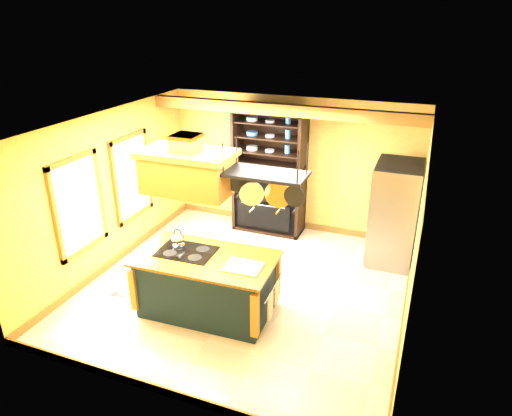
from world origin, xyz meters
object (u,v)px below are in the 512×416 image
Objects in this scene: kitchen_island at (207,284)px; range_hood at (188,169)px; refrigerator at (394,216)px; hutch at (270,186)px; pot_rack at (266,181)px.

range_hood is at bearing 178.26° from kitchen_island.
range_hood is 0.70× the size of refrigerator.
refrigerator is 2.52m from hutch.
pot_rack reaches higher than hutch.
hutch is at bearing 87.84° from range_hood.
pot_rack is (0.91, 0.00, 1.74)m from kitchen_island.
range_hood is (-0.20, -0.00, 1.76)m from kitchen_island.
kitchen_island is at bearing -179.85° from pot_rack.
refrigerator is (2.38, 2.55, 0.41)m from kitchen_island.
hutch is at bearing 108.07° from pot_rack.
pot_rack is at bearing -1.77° from kitchen_island.
pot_rack is 3.23m from refrigerator.
range_hood is 1.13× the size of pot_rack.
refrigerator is 0.73× the size of hutch.
kitchen_island is at bearing -88.42° from hutch.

